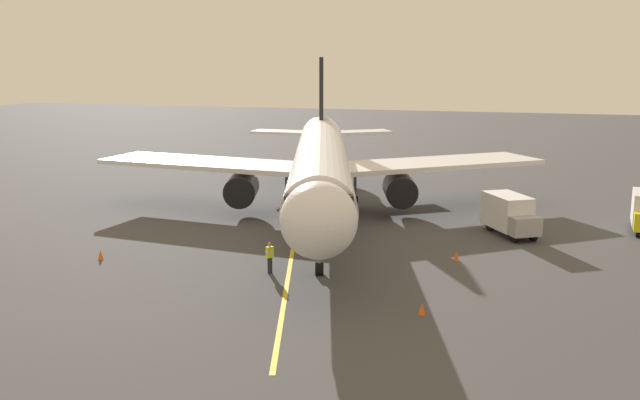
# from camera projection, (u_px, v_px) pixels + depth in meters

# --- Properties ---
(ground_plane) EXTENTS (220.00, 220.00, 0.00)m
(ground_plane) POSITION_uv_depth(u_px,v_px,m) (314.00, 221.00, 50.50)
(ground_plane) COLOR #424244
(apron_lead_in_line) EXTENTS (11.30, 38.51, 0.01)m
(apron_lead_in_line) POSITION_uv_depth(u_px,v_px,m) (294.00, 239.00, 45.50)
(apron_lead_in_line) COLOR yellow
(apron_lead_in_line) RESTS_ON ground
(airplane) EXTENTS (33.45, 39.60, 11.50)m
(airplane) POSITION_uv_depth(u_px,v_px,m) (321.00, 164.00, 50.64)
(airplane) COLOR white
(airplane) RESTS_ON ground
(ground_crew_marshaller) EXTENTS (0.44, 0.47, 1.71)m
(ground_crew_marshaller) POSITION_uv_depth(u_px,v_px,m) (270.00, 257.00, 38.08)
(ground_crew_marshaller) COLOR #23232D
(ground_crew_marshaller) RESTS_ON ground
(box_truck_starboard_side) EXTENTS (4.05, 4.95, 2.62)m
(box_truck_starboard_side) POSITION_uv_depth(u_px,v_px,m) (510.00, 214.00, 46.21)
(box_truck_starboard_side) COLOR #9E9EA3
(box_truck_starboard_side) RESTS_ON ground
(safety_cone_nose_left) EXTENTS (0.32, 0.32, 0.55)m
(safety_cone_nose_left) POSITION_uv_depth(u_px,v_px,m) (101.00, 255.00, 40.81)
(safety_cone_nose_left) COLOR #F2590F
(safety_cone_nose_left) RESTS_ON ground
(safety_cone_nose_right) EXTENTS (0.32, 0.32, 0.55)m
(safety_cone_nose_right) POSITION_uv_depth(u_px,v_px,m) (422.00, 309.00, 32.02)
(safety_cone_nose_right) COLOR #F2590F
(safety_cone_nose_right) RESTS_ON ground
(safety_cone_wing_port) EXTENTS (0.32, 0.32, 0.55)m
(safety_cone_wing_port) POSITION_uv_depth(u_px,v_px,m) (457.00, 256.00, 40.55)
(safety_cone_wing_port) COLOR #F2590F
(safety_cone_wing_port) RESTS_ON ground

